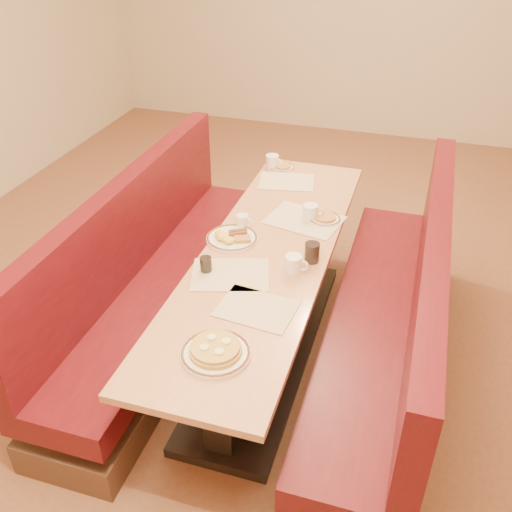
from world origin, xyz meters
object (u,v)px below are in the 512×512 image
(pancake_plate, at_px, (216,351))
(coffee_mug_d, at_px, (273,162))
(coffee_mug_c, at_px, (311,212))
(soda_tumbler_mid, at_px, (312,252))
(coffee_mug_b, at_px, (243,221))
(coffee_mug_a, at_px, (294,264))
(diner_table, at_px, (267,303))
(eggs_plate, at_px, (231,238))
(booth_right, at_px, (390,328))
(soda_tumbler_near, at_px, (206,265))
(booth_left, at_px, (156,284))

(pancake_plate, relative_size, coffee_mug_d, 2.36)
(coffee_mug_c, relative_size, coffee_mug_d, 0.97)
(soda_tumbler_mid, bearing_deg, coffee_mug_b, 153.36)
(coffee_mug_a, height_order, coffee_mug_b, coffee_mug_a)
(pancake_plate, bearing_deg, diner_table, 91.45)
(eggs_plate, height_order, soda_tumbler_mid, soda_tumbler_mid)
(coffee_mug_b, distance_m, coffee_mug_c, 0.43)
(booth_right, distance_m, soda_tumbler_near, 1.12)
(soda_tumbler_mid, bearing_deg, coffee_mug_c, 103.27)
(diner_table, relative_size, soda_tumbler_mid, 22.23)
(eggs_plate, bearing_deg, pancake_plate, -74.82)
(coffee_mug_a, relative_size, soda_tumbler_near, 1.49)
(diner_table, bearing_deg, coffee_mug_c, 70.13)
(booth_right, height_order, soda_tumbler_near, booth_right)
(coffee_mug_d, bearing_deg, coffee_mug_b, -71.19)
(pancake_plate, height_order, coffee_mug_b, coffee_mug_b)
(pancake_plate, relative_size, coffee_mug_c, 2.43)
(booth_left, xyz_separation_m, pancake_plate, (0.75, -0.89, 0.41))
(booth_right, xyz_separation_m, pancake_plate, (-0.71, -0.89, 0.41))
(booth_left, xyz_separation_m, coffee_mug_c, (0.89, 0.43, 0.44))
(coffee_mug_a, height_order, soda_tumbler_near, coffee_mug_a)
(booth_left, relative_size, soda_tumbler_mid, 22.23)
(coffee_mug_a, xyz_separation_m, coffee_mug_c, (-0.04, 0.59, -0.00))
(booth_right, bearing_deg, coffee_mug_a, -163.46)
(coffee_mug_b, distance_m, soda_tumbler_near, 0.51)
(eggs_plate, xyz_separation_m, soda_tumbler_near, (-0.02, -0.34, 0.03))
(coffee_mug_c, distance_m, soda_tumbler_mid, 0.47)
(eggs_plate, relative_size, soda_tumbler_near, 3.45)
(eggs_plate, distance_m, soda_tumbler_near, 0.34)
(pancake_plate, bearing_deg, coffee_mug_c, 84.30)
(coffee_mug_a, bearing_deg, eggs_plate, 153.13)
(booth_left, bearing_deg, coffee_mug_d, 67.16)
(booth_right, relative_size, coffee_mug_d, 19.02)
(coffee_mug_b, relative_size, coffee_mug_c, 0.84)
(diner_table, relative_size, coffee_mug_b, 23.39)
(booth_left, distance_m, coffee_mug_d, 1.25)
(soda_tumbler_mid, bearing_deg, pancake_plate, -105.52)
(coffee_mug_b, bearing_deg, coffee_mug_a, -36.81)
(booth_left, distance_m, eggs_plate, 0.65)
(coffee_mug_b, bearing_deg, coffee_mug_c, 35.62)
(coffee_mug_d, bearing_deg, coffee_mug_c, -41.94)
(eggs_plate, bearing_deg, booth_left, -175.10)
(soda_tumbler_near, bearing_deg, booth_left, 148.30)
(coffee_mug_b, bearing_deg, booth_right, -7.12)
(coffee_mug_c, xyz_separation_m, soda_tumbler_near, (-0.41, -0.72, -0.01))
(booth_left, bearing_deg, diner_table, 0.00)
(coffee_mug_b, bearing_deg, soda_tumbler_near, -89.13)
(booth_left, distance_m, coffee_mug_a, 1.04)
(diner_table, relative_size, booth_right, 1.00)
(pancake_plate, bearing_deg, coffee_mug_d, 98.61)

